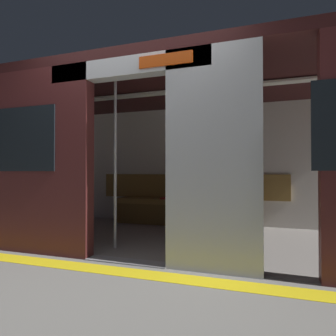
{
  "coord_description": "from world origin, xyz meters",
  "views": [
    {
      "loc": [
        -1.44,
        2.86,
        0.95
      ],
      "look_at": [
        -0.01,
        -1.29,
        1.01
      ],
      "focal_mm": 32.0,
      "sensor_mm": 36.0,
      "label": 1
    }
  ],
  "objects_px": {
    "bench_seat": "(185,206)",
    "book": "(166,198)",
    "grab_pole_door": "(115,162)",
    "train_car": "(162,134)",
    "handbag": "(210,195)",
    "person_seated": "(187,187)"
  },
  "relations": [
    {
      "from": "train_car",
      "to": "person_seated",
      "type": "distance_m",
      "value": 1.31
    },
    {
      "from": "bench_seat",
      "to": "person_seated",
      "type": "bearing_deg",
      "value": 131.85
    },
    {
      "from": "train_car",
      "to": "person_seated",
      "type": "bearing_deg",
      "value": -95.8
    },
    {
      "from": "bench_seat",
      "to": "handbag",
      "type": "xyz_separation_m",
      "value": [
        -0.42,
        -0.07,
        0.19
      ]
    },
    {
      "from": "train_car",
      "to": "handbag",
      "type": "xyz_separation_m",
      "value": [
        -0.48,
        -1.14,
        -0.97
      ]
    },
    {
      "from": "bench_seat",
      "to": "grab_pole_door",
      "type": "xyz_separation_m",
      "value": [
        0.4,
        1.83,
        0.72
      ]
    },
    {
      "from": "person_seated",
      "to": "handbag",
      "type": "height_order",
      "value": "person_seated"
    },
    {
      "from": "bench_seat",
      "to": "person_seated",
      "type": "height_order",
      "value": "person_seated"
    },
    {
      "from": "person_seated",
      "to": "book",
      "type": "height_order",
      "value": "person_seated"
    },
    {
      "from": "train_car",
      "to": "book",
      "type": "xyz_separation_m",
      "value": [
        0.32,
        -1.08,
        -1.04
      ]
    },
    {
      "from": "bench_seat",
      "to": "book",
      "type": "xyz_separation_m",
      "value": [
        0.37,
        -0.02,
        0.12
      ]
    },
    {
      "from": "book",
      "to": "handbag",
      "type": "bearing_deg",
      "value": -168.25
    },
    {
      "from": "grab_pole_door",
      "to": "train_car",
      "type": "bearing_deg",
      "value": -114.17
    },
    {
      "from": "person_seated",
      "to": "handbag",
      "type": "bearing_deg",
      "value": -161.55
    },
    {
      "from": "train_car",
      "to": "book",
      "type": "relative_size",
      "value": 29.09
    },
    {
      "from": "book",
      "to": "grab_pole_door",
      "type": "relative_size",
      "value": 0.1
    },
    {
      "from": "bench_seat",
      "to": "person_seated",
      "type": "xyz_separation_m",
      "value": [
        -0.05,
        0.05,
        0.33
      ]
    },
    {
      "from": "bench_seat",
      "to": "person_seated",
      "type": "distance_m",
      "value": 0.33
    },
    {
      "from": "bench_seat",
      "to": "train_car",
      "type": "bearing_deg",
      "value": 86.97
    },
    {
      "from": "bench_seat",
      "to": "book",
      "type": "distance_m",
      "value": 0.39
    },
    {
      "from": "book",
      "to": "grab_pole_door",
      "type": "bearing_deg",
      "value": 96.93
    },
    {
      "from": "handbag",
      "to": "book",
      "type": "bearing_deg",
      "value": 3.96
    }
  ]
}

